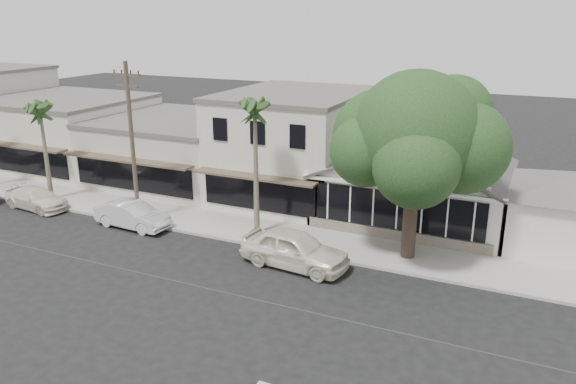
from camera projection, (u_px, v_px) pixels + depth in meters
The scene contains 14 objects.
ground at pixel (229, 294), 23.85m from camera, with size 140.00×140.00×0.00m, color black.
sidewalk_north at pixel (170, 215), 32.86m from camera, with size 90.00×3.50×0.15m, color #9E9991.
corner_shop at pixel (416, 175), 31.84m from camera, with size 10.40×8.60×5.10m.
side_cottage at pixel (573, 220), 28.07m from camera, with size 6.00×6.00×3.00m, color silver.
row_building_near at pixel (295, 147), 35.73m from camera, with size 8.00×10.00×6.50m, color silver.
row_building_midnear at pixel (179, 151), 39.67m from camera, with size 10.00×10.00×4.20m, color beige.
row_building_midfar at pixel (67, 132), 43.74m from camera, with size 11.00×10.00×5.00m, color silver.
utility_pole at pixel (132, 140), 30.48m from camera, with size 1.80×0.24×9.00m.
car_0 at pixel (294, 249), 26.16m from camera, with size 2.10×5.22×1.78m, color silver.
car_1 at pixel (133, 215), 31.00m from camera, with size 1.54×4.41×1.45m, color silver.
car_3 at pixel (36, 198), 34.05m from camera, with size 1.80×4.42×1.28m, color silver.
shade_tree at pixel (415, 137), 25.66m from camera, with size 8.18×7.39×9.07m.
palm_east at pixel (255, 112), 28.10m from camera, with size 2.52×2.52×7.70m.
palm_mid at pixel (40, 112), 33.93m from camera, with size 2.81×2.81×6.65m.
Camera 1 is at (11.24, -18.38, 11.38)m, focal length 35.00 mm.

